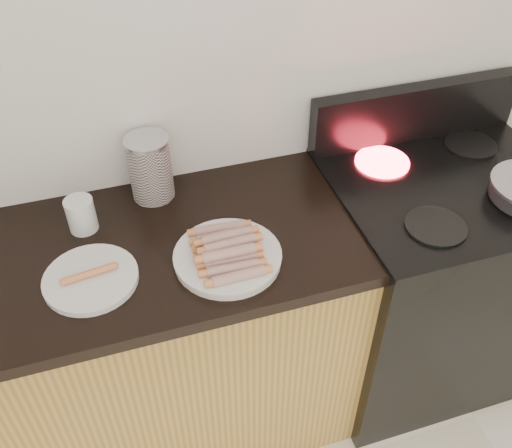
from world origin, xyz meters
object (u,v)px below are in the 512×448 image
object	(u,v)px
side_plate	(91,279)
canister	(150,168)
main_plate	(228,258)
mug	(81,215)
stove	(426,280)

from	to	relation	value
side_plate	canister	distance (m)	0.40
side_plate	main_plate	bearing A→B (deg)	-5.50
side_plate	canister	xyz separation A→B (m)	(0.22, 0.32, 0.10)
side_plate	mug	size ratio (longest dim) A/B	2.43
main_plate	mug	distance (m)	0.45
main_plate	canister	xyz separation A→B (m)	(-0.14, 0.35, 0.09)
main_plate	side_plate	bearing A→B (deg)	174.50
stove	main_plate	distance (m)	0.91
mug	stove	bearing A→B (deg)	-7.46
main_plate	side_plate	world-z (taller)	main_plate
stove	side_plate	xyz separation A→B (m)	(-1.15, -0.07, 0.45)
main_plate	mug	bearing A→B (deg)	144.97
main_plate	canister	world-z (taller)	canister
side_plate	mug	bearing A→B (deg)	89.70
stove	mug	size ratio (longest dim) A/B	8.79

